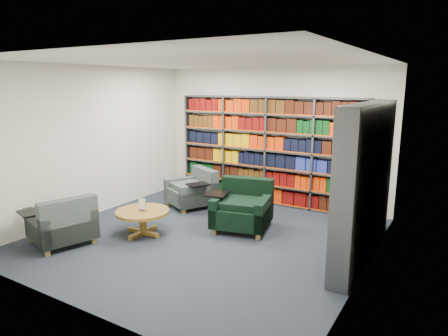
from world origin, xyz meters
The scene contains 7 objects.
room_shell centered at (0.00, 0.00, 1.40)m, with size 5.02×5.02×2.82m.
bookshelf_back centered at (0.00, 2.34, 1.10)m, with size 4.00×0.28×2.20m.
bookshelf_right centered at (2.34, 0.60, 1.10)m, with size 0.28×2.50×2.20m.
chair_teal_left centered at (-1.14, 1.32, 0.31)m, with size 1.13×1.12×0.76m.
chair_green_right centered at (0.31, 0.73, 0.34)m, with size 1.18×1.10×0.83m.
chair_teal_front centered at (-1.72, -1.38, 0.32)m, with size 1.08×1.14×0.78m.
coffee_table centered at (-0.95, -0.43, 0.33)m, with size 0.88×0.88×0.62m.
Camera 1 is at (3.46, -5.11, 2.46)m, focal length 32.00 mm.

